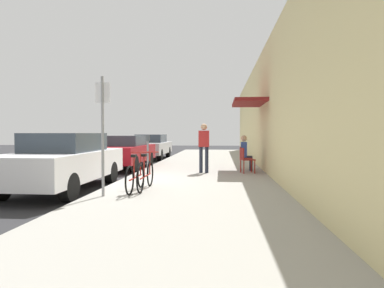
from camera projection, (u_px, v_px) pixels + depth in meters
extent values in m
plane|color=#2D2D30|center=(120.00, 184.00, 9.82)|extent=(60.00, 60.00, 0.00)
cube|color=#9E9B93|center=(201.00, 174.00, 11.62)|extent=(4.50, 32.00, 0.12)
cube|color=beige|center=(271.00, 109.00, 11.33)|extent=(0.30, 32.00, 4.61)
cube|color=maroon|center=(248.00, 103.00, 12.08)|extent=(1.10, 2.80, 0.12)
cube|color=silver|center=(64.00, 165.00, 8.60)|extent=(1.80, 4.40, 0.70)
cube|color=#333D47|center=(66.00, 142.00, 8.73)|extent=(1.48, 2.11, 0.48)
cylinder|color=black|center=(111.00, 173.00, 9.90)|extent=(0.22, 0.64, 0.64)
cylinder|color=black|center=(60.00, 172.00, 10.04)|extent=(0.22, 0.64, 0.64)
cylinder|color=black|center=(69.00, 187.00, 7.18)|extent=(0.22, 0.64, 0.64)
cylinder|color=black|center=(0.00, 186.00, 7.32)|extent=(0.22, 0.64, 0.64)
cube|color=maroon|center=(124.00, 153.00, 13.96)|extent=(1.80, 4.40, 0.64)
cube|color=#333D47|center=(125.00, 141.00, 14.09)|extent=(1.48, 2.11, 0.42)
cylinder|color=black|center=(150.00, 159.00, 15.25)|extent=(0.22, 0.64, 0.64)
cylinder|color=black|center=(116.00, 158.00, 15.39)|extent=(0.22, 0.64, 0.64)
cylinder|color=black|center=(134.00, 164.00, 12.54)|extent=(0.22, 0.64, 0.64)
cylinder|color=black|center=(93.00, 164.00, 12.68)|extent=(0.22, 0.64, 0.64)
cube|color=#B7B7BC|center=(151.00, 148.00, 19.29)|extent=(1.80, 4.40, 0.63)
cube|color=#333D47|center=(151.00, 138.00, 19.42)|extent=(1.48, 2.11, 0.46)
cylinder|color=black|center=(168.00, 152.00, 20.58)|extent=(0.22, 0.64, 0.64)
cylinder|color=black|center=(143.00, 152.00, 20.72)|extent=(0.22, 0.64, 0.64)
cylinder|color=black|center=(160.00, 155.00, 17.87)|extent=(0.22, 0.64, 0.64)
cylinder|color=black|center=(131.00, 155.00, 18.01)|extent=(0.22, 0.64, 0.64)
cylinder|color=slate|center=(148.00, 157.00, 11.43)|extent=(0.07, 0.07, 1.10)
cube|color=#383D42|center=(148.00, 138.00, 11.41)|extent=(0.12, 0.10, 0.22)
cylinder|color=gray|center=(103.00, 137.00, 7.22)|extent=(0.06, 0.06, 2.60)
cube|color=white|center=(103.00, 93.00, 7.20)|extent=(0.32, 0.02, 0.44)
torus|color=black|center=(150.00, 173.00, 8.59)|extent=(0.04, 0.66, 0.66)
torus|color=black|center=(140.00, 179.00, 7.55)|extent=(0.04, 0.66, 0.66)
cylinder|color=maroon|center=(146.00, 176.00, 8.07)|extent=(0.04, 1.05, 0.04)
cylinder|color=maroon|center=(144.00, 166.00, 7.91)|extent=(0.04, 0.04, 0.50)
cube|color=black|center=(144.00, 155.00, 7.90)|extent=(0.10, 0.20, 0.06)
cylinder|color=maroon|center=(150.00, 163.00, 8.53)|extent=(0.03, 0.03, 0.56)
cylinder|color=maroon|center=(150.00, 152.00, 8.52)|extent=(0.46, 0.03, 0.03)
torus|color=black|center=(141.00, 175.00, 8.37)|extent=(0.04, 0.66, 0.66)
torus|color=black|center=(130.00, 181.00, 7.32)|extent=(0.04, 0.66, 0.66)
cylinder|color=maroon|center=(136.00, 177.00, 7.84)|extent=(0.04, 1.05, 0.04)
cylinder|color=maroon|center=(134.00, 167.00, 7.69)|extent=(0.04, 0.04, 0.50)
cube|color=black|center=(134.00, 156.00, 7.68)|extent=(0.10, 0.20, 0.06)
cylinder|color=maroon|center=(140.00, 164.00, 8.31)|extent=(0.03, 0.03, 0.56)
cylinder|color=maroon|center=(140.00, 153.00, 8.30)|extent=(0.46, 0.03, 0.03)
cylinder|color=maroon|center=(251.00, 166.00, 11.62)|extent=(0.04, 0.04, 0.45)
cylinder|color=maroon|center=(255.00, 167.00, 11.24)|extent=(0.04, 0.04, 0.45)
cylinder|color=maroon|center=(241.00, 166.00, 11.56)|extent=(0.04, 0.04, 0.45)
cylinder|color=maroon|center=(244.00, 167.00, 11.19)|extent=(0.04, 0.04, 0.45)
cube|color=maroon|center=(248.00, 160.00, 11.40)|extent=(0.53, 0.53, 0.03)
cube|color=maroon|center=(242.00, 154.00, 11.36)|extent=(0.13, 0.44, 0.40)
cylinder|color=maroon|center=(251.00, 164.00, 12.35)|extent=(0.04, 0.04, 0.45)
cylinder|color=maroon|center=(251.00, 165.00, 11.97)|extent=(0.04, 0.04, 0.45)
cylinder|color=maroon|center=(241.00, 164.00, 12.39)|extent=(0.04, 0.04, 0.45)
cylinder|color=maroon|center=(241.00, 165.00, 12.02)|extent=(0.04, 0.04, 0.45)
cube|color=maroon|center=(246.00, 158.00, 12.17)|extent=(0.46, 0.46, 0.03)
cube|color=maroon|center=(240.00, 152.00, 12.19)|extent=(0.05, 0.44, 0.40)
cylinder|color=#232838|center=(251.00, 164.00, 12.26)|extent=(0.11, 0.11, 0.47)
cylinder|color=#232838|center=(247.00, 158.00, 12.27)|extent=(0.37, 0.15, 0.14)
cylinder|color=#232838|center=(251.00, 164.00, 12.06)|extent=(0.11, 0.11, 0.47)
cylinder|color=#232838|center=(247.00, 158.00, 12.07)|extent=(0.37, 0.15, 0.14)
cube|color=#334C99|center=(244.00, 150.00, 12.17)|extent=(0.23, 0.37, 0.56)
sphere|color=tan|center=(244.00, 138.00, 12.16)|extent=(0.22, 0.22, 0.22)
cylinder|color=#232838|center=(201.00, 160.00, 11.49)|extent=(0.12, 0.12, 0.90)
cylinder|color=#232838|center=(207.00, 160.00, 11.47)|extent=(0.12, 0.12, 0.90)
cube|color=#B22626|center=(204.00, 139.00, 11.46)|extent=(0.36, 0.22, 0.56)
sphere|color=tan|center=(204.00, 127.00, 11.44)|extent=(0.22, 0.22, 0.22)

